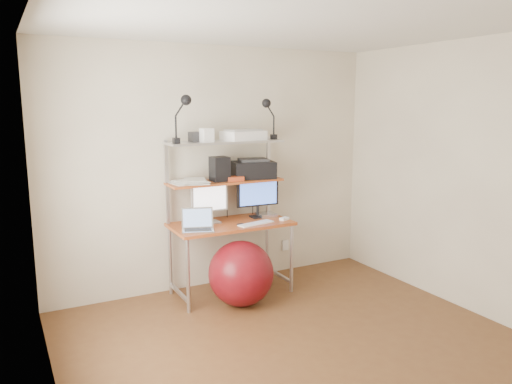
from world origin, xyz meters
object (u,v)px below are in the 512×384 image
printer (253,169)px  exercise_ball (241,273)px  monitor_silver (210,200)px  monitor_black (258,195)px  laptop (198,225)px

printer → exercise_ball: (-0.38, -0.46, -0.93)m
monitor_silver → printer: 0.58m
monitor_silver → monitor_black: monitor_black is taller
exercise_ball → monitor_black: bearing=46.1°
laptop → exercise_ball: size_ratio=0.57×
monitor_black → laptop: (-0.76, -0.21, -0.19)m
printer → monitor_silver: bearing=-163.2°
monitor_silver → printer: size_ratio=0.91×
laptop → exercise_ball: (0.35, -0.21, -0.47)m
monitor_silver → exercise_ball: 0.79m
printer → exercise_ball: size_ratio=0.76×
monitor_black → printer: 0.28m
monitor_silver → laptop: size_ratio=1.23×
laptop → printer: bearing=38.0°
monitor_silver → laptop: 0.36m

